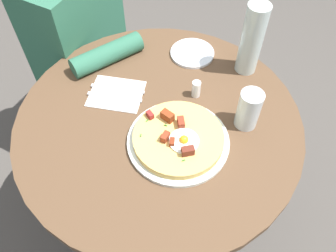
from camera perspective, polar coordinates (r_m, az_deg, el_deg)
ground_plane at (r=1.70m, az=-1.04°, el=-14.14°), size 6.00×6.00×0.00m
dining_table at (r=1.20m, az=-1.42°, el=-3.81°), size 0.89×0.89×0.73m
person_seated at (r=1.60m, az=-13.59°, el=9.99°), size 0.45×0.48×1.14m
pizza_plate at (r=1.00m, az=1.70°, el=-2.53°), size 0.30×0.30×0.01m
breakfast_pizza at (r=0.99m, az=1.72°, el=-1.93°), size 0.26×0.26×0.05m
bread_plate at (r=1.26m, az=4.04°, el=11.95°), size 0.16×0.16×0.01m
napkin at (r=1.14m, az=-8.55°, el=5.30°), size 0.18×0.20×0.00m
fork at (r=1.15m, az=-8.33°, el=6.11°), size 0.06×0.18×0.00m
knife at (r=1.12m, az=-8.83°, el=4.78°), size 0.06×0.18×0.00m
water_glass at (r=1.03m, az=13.22°, el=2.67°), size 0.07×0.07×0.13m
water_bottle at (r=1.16m, az=13.70°, el=13.72°), size 0.07×0.07×0.25m
salt_shaker at (r=1.11m, az=4.69°, el=6.14°), size 0.03×0.03×0.06m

